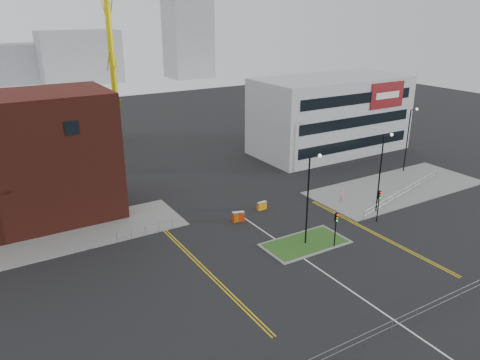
% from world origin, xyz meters
% --- Properties ---
extents(ground, '(200.00, 200.00, 0.00)m').
position_xyz_m(ground, '(0.00, 0.00, 0.00)').
color(ground, black).
rests_on(ground, ground).
extents(pavement_left, '(28.00, 8.00, 0.12)m').
position_xyz_m(pavement_left, '(-20.00, 22.00, 0.06)').
color(pavement_left, slate).
rests_on(pavement_left, ground).
extents(pavement_right, '(24.00, 10.00, 0.12)m').
position_xyz_m(pavement_right, '(22.00, 14.00, 0.06)').
color(pavement_right, slate).
rests_on(pavement_right, ground).
extents(island_kerb, '(8.60, 4.60, 0.08)m').
position_xyz_m(island_kerb, '(2.00, 8.00, 0.04)').
color(island_kerb, slate).
rests_on(island_kerb, ground).
extents(grass_island, '(8.00, 4.00, 0.12)m').
position_xyz_m(grass_island, '(2.00, 8.00, 0.06)').
color(grass_island, '#214B19').
rests_on(grass_island, ground).
extents(office_block, '(25.00, 12.20, 12.00)m').
position_xyz_m(office_block, '(26.01, 31.97, 6.00)').
color(office_block, '#9EA0A2').
rests_on(office_block, ground).
extents(streetlamp_island, '(1.46, 0.36, 9.18)m').
position_xyz_m(streetlamp_island, '(2.22, 8.00, 5.41)').
color(streetlamp_island, black).
rests_on(streetlamp_island, ground).
extents(streetlamp_right_near, '(1.46, 0.36, 9.18)m').
position_xyz_m(streetlamp_right_near, '(14.22, 10.00, 5.41)').
color(streetlamp_right_near, black).
rests_on(streetlamp_right_near, ground).
extents(streetlamp_right_far, '(1.46, 0.36, 9.18)m').
position_xyz_m(streetlamp_right_far, '(28.22, 18.00, 5.41)').
color(streetlamp_right_far, black).
rests_on(streetlamp_right_far, ground).
extents(traffic_light_island, '(0.28, 0.33, 3.65)m').
position_xyz_m(traffic_light_island, '(4.00, 5.98, 2.57)').
color(traffic_light_island, black).
rests_on(traffic_light_island, ground).
extents(traffic_light_right, '(0.28, 0.33, 3.65)m').
position_xyz_m(traffic_light_right, '(12.00, 7.98, 2.57)').
color(traffic_light_right, black).
rests_on(traffic_light_right, ground).
extents(railing_front, '(24.05, 0.05, 1.10)m').
position_xyz_m(railing_front, '(0.00, -6.00, 0.78)').
color(railing_front, gray).
rests_on(railing_front, ground).
extents(railing_left, '(6.05, 0.05, 1.10)m').
position_xyz_m(railing_left, '(-11.00, 18.00, 0.74)').
color(railing_left, gray).
rests_on(railing_left, ground).
extents(railing_right, '(19.05, 5.05, 1.10)m').
position_xyz_m(railing_right, '(20.50, 11.50, 0.78)').
color(railing_right, gray).
rests_on(railing_right, ground).
extents(centre_line, '(0.15, 30.00, 0.01)m').
position_xyz_m(centre_line, '(0.00, 2.00, 0.01)').
color(centre_line, silver).
rests_on(centre_line, ground).
extents(yellow_left_a, '(0.12, 24.00, 0.01)m').
position_xyz_m(yellow_left_a, '(-9.00, 10.00, 0.01)').
color(yellow_left_a, gold).
rests_on(yellow_left_a, ground).
extents(yellow_left_b, '(0.12, 24.00, 0.01)m').
position_xyz_m(yellow_left_b, '(-8.70, 10.00, 0.01)').
color(yellow_left_b, gold).
rests_on(yellow_left_b, ground).
extents(yellow_right_a, '(0.12, 20.00, 0.01)m').
position_xyz_m(yellow_right_a, '(9.50, 6.00, 0.01)').
color(yellow_right_a, gold).
rests_on(yellow_right_a, ground).
extents(yellow_right_b, '(0.12, 20.00, 0.01)m').
position_xyz_m(yellow_right_b, '(9.80, 6.00, 0.01)').
color(yellow_right_b, gold).
rests_on(yellow_right_b, ground).
extents(skyline_b, '(24.00, 12.00, 16.00)m').
position_xyz_m(skyline_b, '(10.00, 130.00, 8.00)').
color(skyline_b, gray).
rests_on(skyline_b, ground).
extents(skyline_c, '(14.00, 12.00, 28.00)m').
position_xyz_m(skyline_c, '(45.00, 125.00, 14.00)').
color(skyline_c, gray).
rests_on(skyline_c, ground).
extents(skyline_d, '(30.00, 12.00, 12.00)m').
position_xyz_m(skyline_d, '(-8.00, 140.00, 6.00)').
color(skyline_d, gray).
rests_on(skyline_d, ground).
extents(pedestrian, '(0.72, 0.70, 1.67)m').
position_xyz_m(pedestrian, '(12.56, 14.12, 0.84)').
color(pedestrian, pink).
rests_on(pedestrian, ground).
extents(barrier_left, '(1.40, 0.85, 1.12)m').
position_xyz_m(barrier_left, '(-1.00, 16.00, 0.61)').
color(barrier_left, red).
rests_on(barrier_left, ground).
extents(barrier_mid, '(1.18, 0.47, 0.97)m').
position_xyz_m(barrier_mid, '(3.00, 17.30, 0.53)').
color(barrier_mid, orange).
rests_on(barrier_mid, ground).
extents(barrier_right, '(1.27, 0.49, 1.05)m').
position_xyz_m(barrier_right, '(-1.00, 16.00, 0.57)').
color(barrier_right, '#CD590B').
rests_on(barrier_right, ground).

